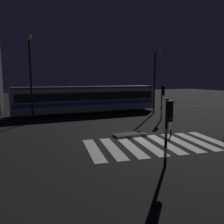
{
  "coord_description": "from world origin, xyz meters",
  "views": [
    {
      "loc": [
        -7.91,
        -12.97,
        4.12
      ],
      "look_at": [
        -0.78,
        3.63,
        1.4
      ],
      "focal_mm": 35.17,
      "sensor_mm": 36.0,
      "label": 1
    }
  ],
  "objects_px": {
    "traffic_light_kerb_mid_left": "(168,123)",
    "street_lamp_trackside_right": "(156,75)",
    "traffic_light_corner_far_right": "(162,97)",
    "bollard_island_edge": "(171,129)",
    "tram": "(88,99)",
    "street_lamp_trackside_left": "(31,70)"
  },
  "relations": [
    {
      "from": "traffic_light_kerb_mid_left",
      "to": "street_lamp_trackside_right",
      "type": "relative_size",
      "value": 0.45
    },
    {
      "from": "traffic_light_corner_far_right",
      "to": "bollard_island_edge",
      "type": "xyz_separation_m",
      "value": [
        -3.03,
        -5.3,
        -1.79
      ]
    },
    {
      "from": "tram",
      "to": "bollard_island_edge",
      "type": "relative_size",
      "value": 15.6
    },
    {
      "from": "street_lamp_trackside_right",
      "to": "street_lamp_trackside_left",
      "type": "xyz_separation_m",
      "value": [
        -13.79,
        -0.14,
        0.35
      ]
    },
    {
      "from": "street_lamp_trackside_left",
      "to": "bollard_island_edge",
      "type": "distance_m",
      "value": 13.46
    },
    {
      "from": "street_lamp_trackside_right",
      "to": "street_lamp_trackside_left",
      "type": "distance_m",
      "value": 13.79
    },
    {
      "from": "traffic_light_kerb_mid_left",
      "to": "street_lamp_trackside_right",
      "type": "height_order",
      "value": "street_lamp_trackside_right"
    },
    {
      "from": "traffic_light_corner_far_right",
      "to": "traffic_light_kerb_mid_left",
      "type": "bearing_deg",
      "value": -124.87
    },
    {
      "from": "bollard_island_edge",
      "to": "tram",
      "type": "bearing_deg",
      "value": 100.53
    },
    {
      "from": "traffic_light_kerb_mid_left",
      "to": "tram",
      "type": "bearing_deg",
      "value": 85.03
    },
    {
      "from": "traffic_light_kerb_mid_left",
      "to": "bollard_island_edge",
      "type": "height_order",
      "value": "traffic_light_kerb_mid_left"
    },
    {
      "from": "tram",
      "to": "traffic_light_corner_far_right",
      "type": "bearing_deg",
      "value": -53.96
    },
    {
      "from": "tram",
      "to": "street_lamp_trackside_left",
      "type": "bearing_deg",
      "value": -150.99
    },
    {
      "from": "traffic_light_kerb_mid_left",
      "to": "bollard_island_edge",
      "type": "relative_size",
      "value": 2.93
    },
    {
      "from": "traffic_light_corner_far_right",
      "to": "street_lamp_trackside_right",
      "type": "height_order",
      "value": "street_lamp_trackside_right"
    },
    {
      "from": "traffic_light_corner_far_right",
      "to": "tram",
      "type": "height_order",
      "value": "tram"
    },
    {
      "from": "traffic_light_corner_far_right",
      "to": "traffic_light_kerb_mid_left",
      "type": "relative_size",
      "value": 1.09
    },
    {
      "from": "street_lamp_trackside_right",
      "to": "bollard_island_edge",
      "type": "distance_m",
      "value": 11.22
    },
    {
      "from": "street_lamp_trackside_right",
      "to": "tram",
      "type": "xyz_separation_m",
      "value": [
        -7.26,
        3.48,
        -2.88
      ]
    },
    {
      "from": "street_lamp_trackside_right",
      "to": "bollard_island_edge",
      "type": "bearing_deg",
      "value": -117.96
    },
    {
      "from": "traffic_light_kerb_mid_left",
      "to": "tram",
      "type": "relative_size",
      "value": 0.19
    },
    {
      "from": "street_lamp_trackside_left",
      "to": "street_lamp_trackside_right",
      "type": "bearing_deg",
      "value": 0.57
    }
  ]
}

